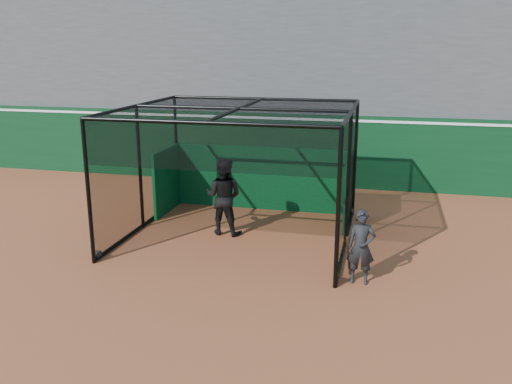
# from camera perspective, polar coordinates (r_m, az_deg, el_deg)

# --- Properties ---
(ground) EXTENTS (120.00, 120.00, 0.00)m
(ground) POSITION_cam_1_polar(r_m,az_deg,el_deg) (11.75, -4.94, -8.94)
(ground) COLOR brown
(ground) RESTS_ON ground
(outfield_wall) EXTENTS (50.00, 0.50, 2.50)m
(outfield_wall) POSITION_cam_1_polar(r_m,az_deg,el_deg) (19.29, 3.01, 4.68)
(outfield_wall) COLOR #093417
(outfield_wall) RESTS_ON ground
(grandstand) EXTENTS (50.00, 7.85, 8.95)m
(grandstand) POSITION_cam_1_polar(r_m,az_deg,el_deg) (22.69, 4.96, 14.31)
(grandstand) COLOR #4C4C4F
(grandstand) RESTS_ON ground
(batting_cage) EXTENTS (5.56, 5.27, 3.29)m
(batting_cage) POSITION_cam_1_polar(r_m,az_deg,el_deg) (13.74, -1.76, 1.92)
(batting_cage) COLOR black
(batting_cage) RESTS_ON ground
(batter) EXTENTS (1.04, 0.84, 2.02)m
(batter) POSITION_cam_1_polar(r_m,az_deg,el_deg) (14.06, -3.43, -0.46)
(batter) COLOR black
(batter) RESTS_ON ground
(on_deck_player) EXTENTS (0.62, 0.43, 1.58)m
(on_deck_player) POSITION_cam_1_polar(r_m,az_deg,el_deg) (11.38, 10.99, -5.72)
(on_deck_player) COLOR black
(on_deck_player) RESTS_ON ground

